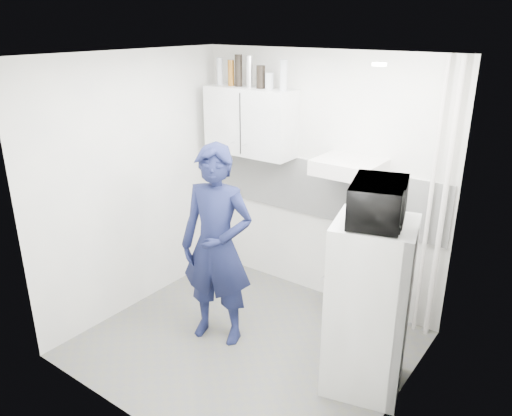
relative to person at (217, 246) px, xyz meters
The scene contains 24 objects.
floor 0.99m from the person, ahead, with size 2.80×2.80×0.00m, color #606055.
ceiling 1.69m from the person, ahead, with size 2.80×2.80×0.00m, color white.
wall_back 1.37m from the person, 76.88° to the left, with size 2.80×2.80×0.00m, color white.
wall_left 1.16m from the person, behind, with size 2.60×2.60×0.00m, color white.
wall_right 1.74m from the person, ahead, with size 2.60×2.60×0.00m, color white.
person is the anchor object (origin of this frame).
stove 1.50m from the person, 47.82° to the left, with size 0.51×0.51×0.81m, color silver.
fridge 1.43m from the person, ahead, with size 0.60×0.60×1.45m, color white.
stove_top 1.40m from the person, 47.82° to the left, with size 0.49×0.49×0.03m, color black.
saucepan 1.39m from the person, 52.34° to the left, with size 0.15×0.15×0.09m, color silver.
microwave 1.56m from the person, ahead, with size 0.38×0.56×0.31m, color black.
bottle_a 1.98m from the person, 127.60° to the left, with size 0.07×0.07×0.28m, color #B2B7BC.
bottle_b 1.92m from the person, 122.29° to the left, with size 0.07×0.07×0.26m, color brown.
bottle_c 1.90m from the person, 118.46° to the left, with size 0.08×0.08×0.32m, color black.
bottle_d 1.86m from the person, 112.62° to the left, with size 0.07×0.07×0.32m, color silver.
canister_a 1.80m from the person, 105.97° to the left, with size 0.09×0.09×0.23m, color black.
canister_b 1.76m from the person, 100.88° to the left, with size 0.08×0.08×0.16m, color #B2B7BC.
bottle_e 1.80m from the person, 92.24° to the left, with size 0.07×0.07×0.30m, color #B2B7BC.
upper_cabinet 1.51m from the person, 112.02° to the left, with size 1.00×0.35×0.70m, color white.
range_hood 1.43m from the person, 54.12° to the left, with size 0.60×0.50×0.14m, color silver.
backsplash 1.33m from the person, 76.73° to the left, with size 2.74×0.03×0.60m, color white.
pipe_a 2.04m from the person, 37.03° to the left, with size 0.05×0.05×2.60m, color silver.
pipe_b 1.94m from the person, 39.20° to the left, with size 0.04×0.04×2.60m, color silver.
ceiling_spot_fixture 2.10m from the person, 10.34° to the left, with size 0.10×0.10×0.02m, color white.
Camera 1 is at (2.40, -3.12, 2.85)m, focal length 35.00 mm.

